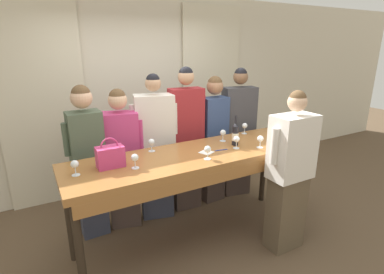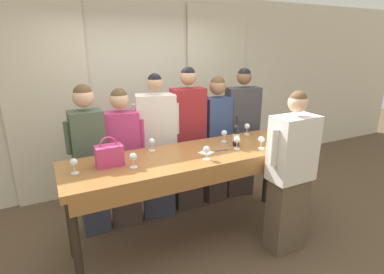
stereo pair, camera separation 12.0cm
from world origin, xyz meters
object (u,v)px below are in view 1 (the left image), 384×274
wine_bottle (235,134)px  guest_cream_sweater (156,148)px  handbag (110,156)px  wine_glass_front_left (223,133)px  guest_beige_cap (238,132)px  guest_navy_coat (214,137)px  wine_glass_front_mid (260,139)px  guest_striped_shirt (186,139)px  host_pouring (290,174)px  wine_glass_center_mid (135,158)px  wine_glass_center_right (277,140)px  wine_glass_front_right (208,150)px  wine_glass_center_left (151,143)px  tasting_bar (197,162)px  guest_olive_jacket (88,160)px  guest_pink_top (122,159)px  wine_glass_back_right (245,126)px  wine_glass_back_left (237,140)px  wine_glass_back_mid (75,165)px

wine_bottle → guest_cream_sweater: 0.98m
handbag → wine_glass_front_left: bearing=5.5°
guest_beige_cap → wine_bottle: bearing=-130.2°
guest_beige_cap → guest_navy_coat: bearing=180.0°
wine_bottle → wine_glass_front_mid: 0.28m
guest_cream_sweater → guest_navy_coat: bearing=-0.0°
guest_striped_shirt → host_pouring: guest_striped_shirt is taller
guest_navy_coat → wine_glass_center_mid: bearing=-150.8°
handbag → host_pouring: bearing=-21.1°
wine_glass_center_right → wine_glass_front_right: bearing=174.2°
wine_glass_front_mid → wine_glass_center_left: (-1.06, 0.46, -0.00)m
tasting_bar → wine_glass_center_left: size_ratio=19.43×
wine_glass_front_mid → guest_cream_sweater: bearing=134.9°
wine_bottle → host_pouring: (0.26, -0.58, -0.31)m
wine_bottle → wine_glass_front_left: size_ratio=2.44×
wine_glass_center_left → wine_glass_center_right: size_ratio=1.00×
guest_olive_jacket → guest_pink_top: guest_olive_jacket is taller
host_pouring → wine_bottle: bearing=114.6°
wine_glass_back_right → guest_striped_shirt: 0.75m
wine_glass_center_left → wine_glass_center_right: same height
handbag → wine_glass_center_mid: (0.18, -0.14, -0.01)m
wine_glass_back_left → guest_olive_jacket: (-1.41, 0.76, -0.22)m
wine_glass_back_mid → wine_bottle: bearing=-0.4°
wine_glass_front_mid → guest_cream_sweater: size_ratio=0.08×
guest_pink_top → guest_navy_coat: 1.25m
wine_glass_front_mid → guest_olive_jacket: bearing=152.3°
wine_glass_front_left → wine_glass_back_mid: 1.64m
wine_glass_back_right → guest_striped_shirt: guest_striped_shirt is taller
guest_pink_top → wine_glass_front_right: bearing=-55.5°
wine_glass_front_left → wine_glass_center_left: 0.85m
wine_glass_center_left → guest_beige_cap: (1.44, 0.40, -0.20)m
host_pouring → wine_glass_back_right: bearing=82.9°
guest_cream_sweater → guest_beige_cap: guest_beige_cap is taller
handbag → guest_navy_coat: bearing=21.7°
wine_glass_front_mid → guest_cream_sweater: (-0.86, 0.87, -0.22)m
wine_glass_back_left → guest_navy_coat: 0.81m
wine_glass_center_left → wine_glass_front_left: bearing=-5.3°
wine_glass_center_left → host_pouring: host_pouring is taller
wine_glass_center_mid → guest_beige_cap: guest_beige_cap is taller
wine_glass_center_right → guest_navy_coat: bearing=100.0°
wine_glass_front_mid → guest_beige_cap: (0.38, 0.87, -0.20)m
guest_navy_coat → handbag: bearing=-158.3°
guest_olive_jacket → guest_striped_shirt: size_ratio=0.93×
wine_glass_back_mid → wine_glass_back_left: bearing=-3.9°
wine_glass_front_mid → wine_glass_front_right: 0.68m
guest_pink_top → host_pouring: bearing=-42.2°
wine_glass_back_right → guest_navy_coat: guest_navy_coat is taller
wine_bottle → guest_pink_top: (-1.10, 0.66, -0.31)m
guest_cream_sweater → guest_navy_coat: guest_cream_sweater is taller
wine_bottle → wine_glass_center_mid: wine_bottle is taller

